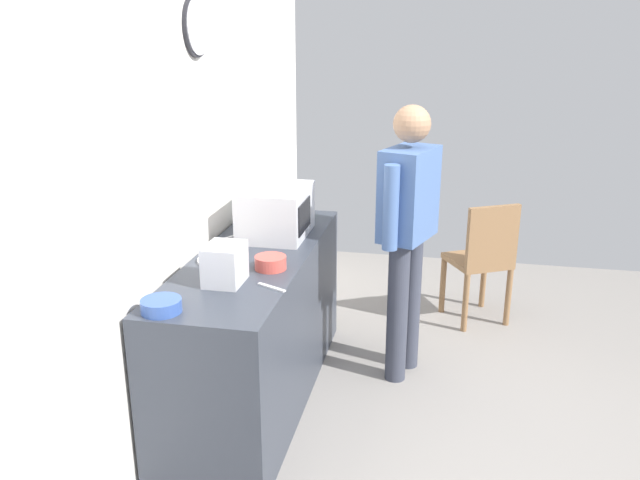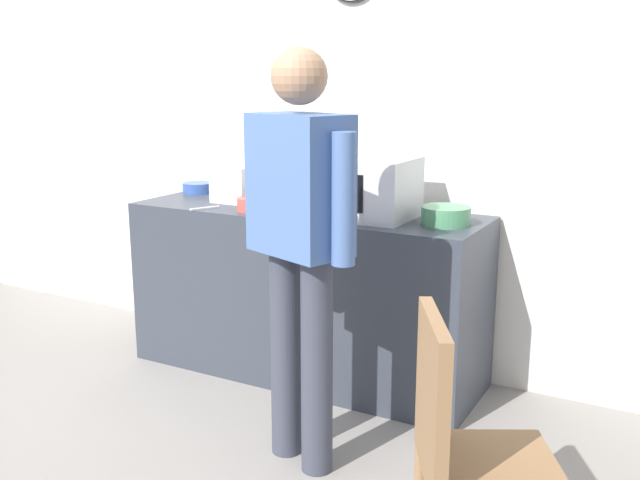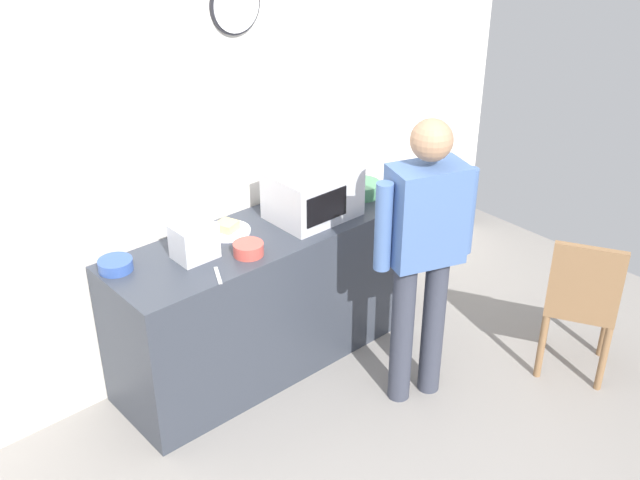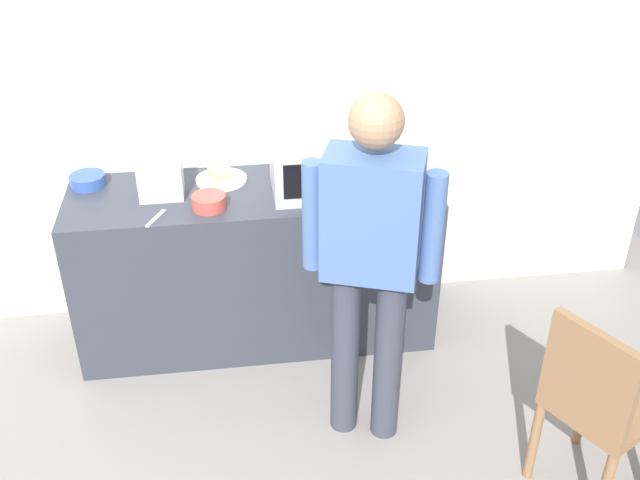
# 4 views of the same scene
# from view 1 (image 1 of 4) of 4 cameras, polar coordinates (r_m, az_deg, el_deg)

# --- Properties ---
(ground_plane) EXTENTS (6.00, 6.00, 0.00)m
(ground_plane) POSITION_cam_1_polar(r_m,az_deg,el_deg) (3.72, 12.42, -17.28)
(ground_plane) COLOR gray
(back_wall) EXTENTS (5.40, 0.13, 2.60)m
(back_wall) POSITION_cam_1_polar(r_m,az_deg,el_deg) (3.47, -13.40, 3.83)
(back_wall) COLOR silver
(back_wall) RESTS_ON ground_plane
(kitchen_counter) EXTENTS (1.92, 0.62, 0.91)m
(kitchen_counter) POSITION_cam_1_polar(r_m,az_deg,el_deg) (3.88, -5.59, -7.55)
(kitchen_counter) COLOR #333842
(kitchen_counter) RESTS_ON ground_plane
(microwave) EXTENTS (0.50, 0.39, 0.30)m
(microwave) POSITION_cam_1_polar(r_m,az_deg,el_deg) (3.97, -3.89, 2.50)
(microwave) COLOR silver
(microwave) RESTS_ON kitchen_counter
(sandwich_plate) EXTENTS (0.27, 0.27, 0.07)m
(sandwich_plate) POSITION_cam_1_polar(r_m,az_deg,el_deg) (3.60, -8.60, -1.54)
(sandwich_plate) COLOR white
(sandwich_plate) RESTS_ON kitchen_counter
(salad_bowl) EXTENTS (0.17, 0.17, 0.07)m
(salad_bowl) POSITION_cam_1_polar(r_m,az_deg,el_deg) (3.44, -4.37, -1.99)
(salad_bowl) COLOR #C64C42
(salad_bowl) RESTS_ON kitchen_counter
(cereal_bowl) EXTENTS (0.24, 0.24, 0.09)m
(cereal_bowl) POSITION_cam_1_polar(r_m,az_deg,el_deg) (4.40, -2.62, 2.66)
(cereal_bowl) COLOR #4C8E60
(cereal_bowl) RESTS_ON kitchen_counter
(mixing_bowl) EXTENTS (0.18, 0.18, 0.06)m
(mixing_bowl) POSITION_cam_1_polar(r_m,az_deg,el_deg) (3.01, -13.77, -5.62)
(mixing_bowl) COLOR #33519E
(mixing_bowl) RESTS_ON kitchen_counter
(toaster) EXTENTS (0.22, 0.18, 0.20)m
(toaster) POSITION_cam_1_polar(r_m,az_deg,el_deg) (3.26, -8.37, -2.10)
(toaster) COLOR silver
(toaster) RESTS_ON kitchen_counter
(fork_utensil) EXTENTS (0.09, 0.16, 0.01)m
(fork_utensil) POSITION_cam_1_polar(r_m,az_deg,el_deg) (3.21, -4.28, -4.16)
(fork_utensil) COLOR silver
(fork_utensil) RESTS_ON kitchen_counter
(spoon_utensil) EXTENTS (0.16, 0.10, 0.01)m
(spoon_utensil) POSITION_cam_1_polar(r_m,az_deg,el_deg) (4.01, -7.58, 0.36)
(spoon_utensil) COLOR silver
(spoon_utensil) RESTS_ON kitchen_counter
(person_standing) EXTENTS (0.56, 0.36, 1.72)m
(person_standing) POSITION_cam_1_polar(r_m,az_deg,el_deg) (3.96, 7.71, 1.50)
(person_standing) COLOR #383B49
(person_standing) RESTS_ON ground_plane
(wooden_chair) EXTENTS (0.54, 0.54, 0.94)m
(wooden_chair) POSITION_cam_1_polar(r_m,az_deg,el_deg) (4.93, 14.12, -1.48)
(wooden_chair) COLOR olive
(wooden_chair) RESTS_ON ground_plane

